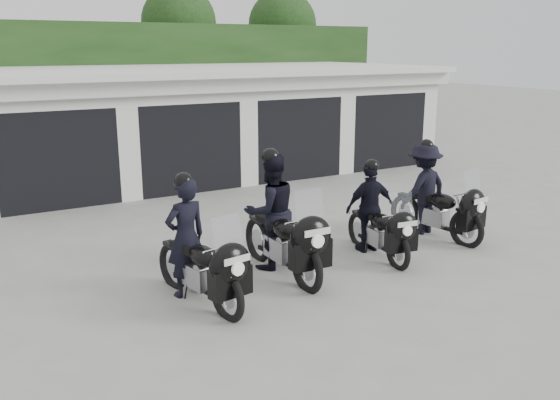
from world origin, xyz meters
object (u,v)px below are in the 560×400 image
police_bike_a (197,251)px  police_bike_c (375,214)px  police_bike_b (277,220)px  police_bike_d (431,194)px

police_bike_a → police_bike_c: police_bike_a is taller
police_bike_c → police_bike_a: bearing=-166.8°
police_bike_b → police_bike_d: bearing=3.3°
police_bike_b → police_bike_d: police_bike_b is taller
police_bike_b → police_bike_c: 1.89m
police_bike_a → police_bike_d: 5.09m
police_bike_a → police_bike_d: (5.05, 0.68, 0.06)m
police_bike_a → police_bike_b: (1.56, 0.47, 0.11)m
police_bike_b → police_bike_a: bearing=-163.2°
police_bike_a → police_bike_c: 3.45m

